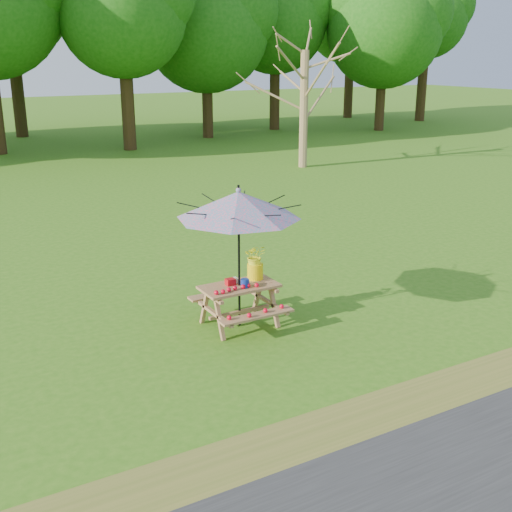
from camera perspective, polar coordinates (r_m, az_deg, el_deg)
ground at (r=10.69m, az=7.93°, el=-5.20°), size 120.00×120.00×0.00m
drygrass_strip at (r=8.88m, az=19.17°, el=-11.04°), size 120.00×1.20×0.01m
picnic_table at (r=10.08m, az=-1.48°, el=-4.45°), size 1.20×1.32×0.67m
patio_umbrella at (r=9.60m, az=-1.56°, el=4.57°), size 2.20×2.20×2.25m
produce_bins at (r=9.95m, az=-1.66°, el=-2.33°), size 0.29×0.39×0.13m
tomatoes_row at (r=9.74m, az=-1.77°, el=-2.89°), size 0.77×0.13×0.07m
flower_bucket at (r=10.14m, az=-0.08°, el=-0.40°), size 0.43×0.41×0.57m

